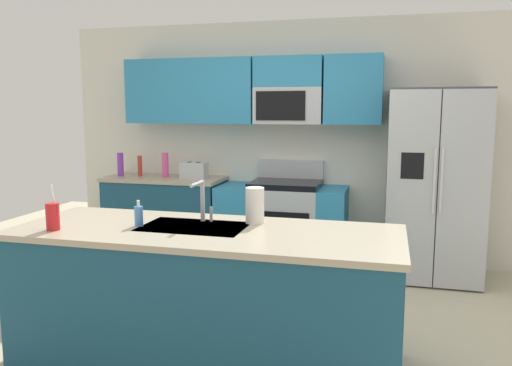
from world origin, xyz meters
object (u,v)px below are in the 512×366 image
Objects in this scene: refrigerator at (434,185)px; pepper_mill at (140,166)px; soap_dispenser at (139,216)px; toaster at (194,170)px; drink_cup_red at (53,216)px; bottle_pink at (165,165)px; bottle_purple at (120,164)px; sink_faucet at (202,197)px; paper_towel_roll at (255,205)px; range_oven at (282,223)px.

pepper_mill is at bearing 178.75° from refrigerator.
pepper_mill is at bearing 117.25° from soap_dispenser.
soap_dispenser is at bearing -77.43° from toaster.
pepper_mill is 2.61m from drink_cup_red.
refrigerator is 2.86m from bottle_pink.
soap_dispenser is at bearing -58.06° from bottle_purple.
drink_cup_red is at bearing -135.21° from refrigerator.
sink_faucet is at bearing -59.44° from bottle_pink.
bottle_pink is 2.54m from paper_towel_roll.
range_oven is at bearing 3.08° from toaster.
refrigerator is 7.71× the size of paper_towel_roll.
range_oven is 4.82× the size of sink_faucet.
paper_towel_roll is at bearing -46.79° from pepper_mill.
sink_faucet reaches higher than range_oven.
paper_towel_roll reaches higher than soap_dispenser.
range_oven is at bearing 1.61° from bottle_purple.
range_oven is 4.86× the size of toaster.
range_oven is 8.00× the size of soap_dispenser.
drink_cup_red is (0.92, -2.47, -0.05)m from bottle_purple.
refrigerator is at bearing -0.33° from bottle_purple.
sink_faucet is at bearing -93.44° from range_oven.
range_oven is 1.46m from bottle_pink.
soap_dispenser is (0.50, -2.23, -0.02)m from toaster.
bottle_pink is at bearing -179.63° from range_oven.
refrigerator is 2.98m from soap_dispenser.
bottle_purple is (-0.53, -0.04, -0.00)m from bottle_pink.
bottle_purple is 1.11× the size of paper_towel_roll.
bottle_pink is 0.54m from bottle_purple.
sink_faucet is at bearing -129.45° from refrigerator.
bottle_purple is at bearing 121.94° from soap_dispenser.
drink_cup_red is 1.21× the size of paper_towel_roll.
pepper_mill is 0.87× the size of bottle_purple.
toaster is (-0.98, -0.05, 0.55)m from range_oven.
refrigerator reaches higher than bottle_purple.
refrigerator reaches higher than pepper_mill.
refrigerator reaches higher than drink_cup_red.
drink_cup_red is at bearing -81.25° from bottle_pink.
drink_cup_red reaches higher than toaster.
toaster is at bearing -6.94° from bottle_pink.
bottle_purple is (-0.22, -0.05, 0.02)m from pepper_mill.
pepper_mill is at bearing 133.21° from paper_towel_roll.
bottle_pink is 2.39m from sink_faucet.
drink_cup_red is at bearing -110.67° from range_oven.
refrigerator reaches higher than range_oven.
toaster is 2.30m from paper_towel_roll.
paper_towel_roll reaches higher than pepper_mill.
toaster is (-2.49, 0.02, 0.07)m from refrigerator.
drink_cup_red is 0.53m from soap_dispenser.
sink_faucet is (1.75, -2.01, 0.04)m from bottle_purple.
soap_dispenser is (-1.99, -2.21, 0.04)m from refrigerator.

